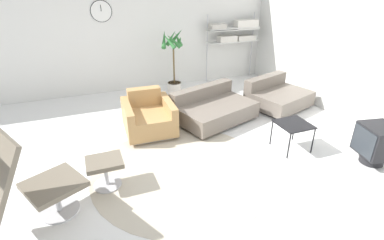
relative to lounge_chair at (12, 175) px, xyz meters
name	(u,v)px	position (x,y,z in m)	size (l,w,h in m)	color
ground_plane	(180,156)	(1.99, 0.77, -0.70)	(12.00, 12.00, 0.00)	white
wall_back	(131,28)	(1.99, 3.98, 0.70)	(12.00, 0.09, 2.80)	silver
wall_right	(366,46)	(5.29, 0.77, 0.70)	(0.06, 12.00, 2.80)	silver
round_rug	(182,170)	(1.90, 0.40, -0.69)	(2.50, 2.50, 0.01)	#BCB29E
lounge_chair	(12,175)	(0.00, 0.00, 0.00)	(1.16, 0.94, 1.21)	#BCBCC1
ottoman	(105,167)	(0.88, 0.44, -0.42)	(0.45, 0.38, 0.39)	#BCBCC1
armchair_red	(149,118)	(1.75, 1.69, -0.43)	(0.85, 0.91, 0.69)	silver
couch_low	(213,109)	(2.98, 1.72, -0.48)	(1.62, 1.33, 0.58)	black
couch_second	(277,97)	(4.46, 1.82, -0.48)	(1.35, 1.24, 0.58)	black
side_table	(293,126)	(3.68, 0.35, -0.30)	(0.48, 0.48, 0.44)	black
crt_television	(376,143)	(4.54, -0.40, -0.37)	(0.52, 0.55, 0.59)	black
potted_plant	(174,63)	(2.76, 3.38, -0.02)	(0.57, 0.55, 1.44)	silver
shelf_unit	(236,32)	(4.48, 3.72, 0.51)	(1.32, 0.28, 1.63)	#BCBCC1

